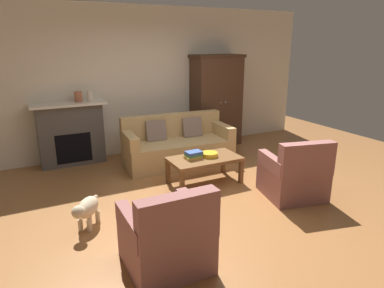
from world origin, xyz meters
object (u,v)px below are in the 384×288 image
fruit_bowl (209,154)px  armchair_near_left (167,239)px  dog (87,209)px  couch (177,146)px  coffee_table (205,161)px  armoire (216,101)px  book_stack (193,155)px  mantel_vase_terracotta (78,97)px  mantel_vase_cream (90,96)px  armchair_near_right (294,176)px  fireplace (71,133)px

fruit_bowl → armchair_near_left: size_ratio=0.30×
dog → couch: bearing=40.0°
coffee_table → armchair_near_left: (-1.34, -1.68, -0.05)m
armoire → dog: 3.98m
coffee_table → book_stack: size_ratio=4.19×
mantel_vase_terracotta → mantel_vase_cream: 0.20m
couch → mantel_vase_terracotta: (-1.52, 0.80, 0.89)m
armoire → armchair_near_right: 2.89m
book_stack → armchair_near_left: (-1.16, -1.71, -0.16)m
fireplace → mantel_vase_cream: bearing=-2.7°
fireplace → armchair_near_left: size_ratio=1.43×
book_stack → armchair_near_right: 1.50m
fireplace → armoire: (2.95, -0.08, 0.38)m
fireplace → coffee_table: 2.52m
armchair_near_right → coffee_table: bearing=130.9°
armoire → couch: armoire is taller
fruit_bowl → mantel_vase_terracotta: bearing=131.3°
armoire → mantel_vase_cream: 2.58m
fruit_bowl → mantel_vase_terracotta: 2.55m
couch → coffee_table: 1.05m
armoire → book_stack: 2.31m
dog → mantel_vase_cream: bearing=76.3°
armoire → couch: 1.58m
fruit_bowl → book_stack: (-0.27, 0.02, 0.02)m
couch → fruit_bowl: size_ratio=7.48×
armoire → mantel_vase_terracotta: 2.78m
mantel_vase_cream → armoire: bearing=-1.3°
book_stack → armoire: bearing=50.6°
fireplace → couch: bearing=-25.6°
mantel_vase_terracotta → armchair_near_left: 3.63m
book_stack → mantel_vase_cream: 2.26m
mantel_vase_cream → armchair_near_right: size_ratio=0.20×
fireplace → dog: (-0.20, -2.41, -0.32)m
armoire → coffee_table: (-1.26, -1.78, -0.58)m
armoire → coffee_table: size_ratio=1.72×
coffee_table → dog: size_ratio=2.23×
armchair_near_left → book_stack: bearing=55.9°
mantel_vase_cream → armchair_near_right: 3.72m
dog → armoire: bearing=36.5°
fireplace → book_stack: (1.51, -1.82, -0.09)m
fruit_bowl → coffee_table: bearing=-171.7°
armchair_near_right → dog: bearing=170.4°
armchair_near_right → fireplace: bearing=131.8°
mantel_vase_terracotta → coffee_table: bearing=-50.6°
armoire → dog: armoire is taller
mantel_vase_cream → dog: size_ratio=0.38×
armoire → book_stack: bearing=-129.4°
armoire → mantel_vase_terracotta: armoire is taller
armchair_near_right → fruit_bowl: bearing=127.5°
fruit_bowl → armchair_near_left: 2.22m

